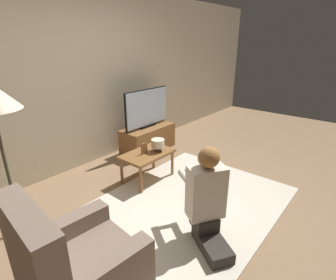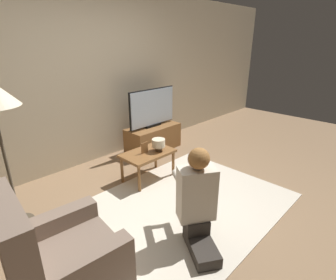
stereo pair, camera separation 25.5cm
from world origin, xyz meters
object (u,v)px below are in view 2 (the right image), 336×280
tv (152,108)px  coffee_table (148,156)px  table_lamp (159,144)px  person_kneeling (197,198)px  armchair (61,267)px

tv → coffee_table: size_ratio=1.37×
table_lamp → tv: bearing=51.9°
person_kneeling → tv: bearing=-90.0°
tv → armchair: tv is taller
table_lamp → coffee_table: bearing=153.7°
person_kneeling → coffee_table: bearing=-79.1°
armchair → coffee_table: bearing=-55.7°
coffee_table → person_kneeling: 1.35m
armchair → person_kneeling: person_kneeling is taller
coffee_table → armchair: bearing=-151.0°
table_lamp → armchair: bearing=-154.7°
table_lamp → person_kneeling: bearing=-118.4°
coffee_table → armchair: (-1.66, -0.92, -0.05)m
person_kneeling → table_lamp: size_ratio=5.35×
coffee_table → table_lamp: table_lamp is taller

